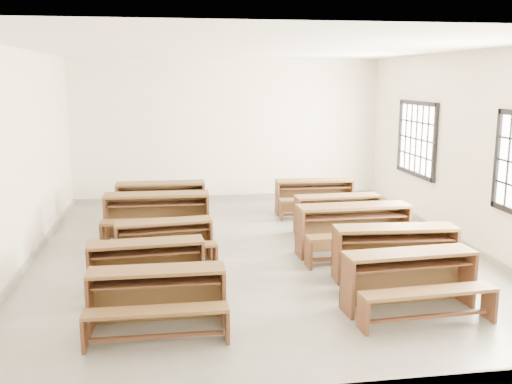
{
  "coord_description": "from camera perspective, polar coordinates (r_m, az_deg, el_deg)",
  "views": [
    {
      "loc": [
        -1.33,
        -8.71,
        2.76
      ],
      "look_at": [
        0.0,
        0.0,
        1.0
      ],
      "focal_mm": 40.0,
      "sensor_mm": 36.0,
      "label": 1
    }
  ],
  "objects": [
    {
      "name": "desk_set_4",
      "position": [
        11.28,
        -9.49,
        -0.69
      ],
      "size": [
        1.72,
        0.9,
        0.77
      ],
      "rotation": [
        0.0,
        0.0,
        -0.01
      ],
      "color": "brown",
      "rests_on": "ground"
    },
    {
      "name": "desk_set_9",
      "position": [
        11.8,
        5.89,
        -0.21
      ],
      "size": [
        1.62,
        0.88,
        0.71
      ],
      "rotation": [
        0.0,
        0.0,
        -0.04
      ],
      "color": "brown",
      "rests_on": "ground"
    },
    {
      "name": "desk_set_8",
      "position": [
        10.4,
        8.19,
        -1.93
      ],
      "size": [
        1.56,
        0.84,
        0.69
      ],
      "rotation": [
        0.0,
        0.0,
        0.03
      ],
      "color": "brown",
      "rests_on": "ground"
    },
    {
      "name": "desk_set_5",
      "position": [
        7.15,
        15.19,
        -8.19
      ],
      "size": [
        1.66,
        0.93,
        0.72
      ],
      "rotation": [
        0.0,
        0.0,
        0.06
      ],
      "color": "brown",
      "rests_on": "ground"
    },
    {
      "name": "desk_set_3",
      "position": [
        10.02,
        -9.85,
        -2.09
      ],
      "size": [
        1.82,
        0.98,
        0.81
      ],
      "rotation": [
        0.0,
        0.0,
        -0.03
      ],
      "color": "brown",
      "rests_on": "ground"
    },
    {
      "name": "room",
      "position": [
        8.84,
        0.58,
        7.3
      ],
      "size": [
        8.5,
        8.5,
        3.2
      ],
      "color": "gray",
      "rests_on": "ground"
    },
    {
      "name": "desk_set_7",
      "position": [
        9.14,
        9.8,
        -3.39
      ],
      "size": [
        1.8,
        0.96,
        0.8
      ],
      "rotation": [
        0.0,
        0.0,
        0.02
      ],
      "color": "brown",
      "rests_on": "ground"
    },
    {
      "name": "desk_set_6",
      "position": [
        8.12,
        13.83,
        -5.62
      ],
      "size": [
        1.74,
        0.98,
        0.76
      ],
      "rotation": [
        0.0,
        0.0,
        -0.06
      ],
      "color": "brown",
      "rests_on": "ground"
    },
    {
      "name": "desk_set_1",
      "position": [
        7.63,
        -10.89,
        -7.0
      ],
      "size": [
        1.55,
        0.88,
        0.67
      ],
      "rotation": [
        0.0,
        0.0,
        0.07
      ],
      "color": "brown",
      "rests_on": "ground"
    },
    {
      "name": "desk_set_0",
      "position": [
        6.53,
        -9.85,
        -10.07
      ],
      "size": [
        1.53,
        0.8,
        0.68
      ],
      "rotation": [
        0.0,
        0.0,
        -0.01
      ],
      "color": "brown",
      "rests_on": "ground"
    },
    {
      "name": "desk_set_2",
      "position": [
        8.75,
        -9.17,
        -4.64
      ],
      "size": [
        1.52,
        0.91,
        0.65
      ],
      "rotation": [
        0.0,
        0.0,
        0.11
      ],
      "color": "brown",
      "rests_on": "ground"
    }
  ]
}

